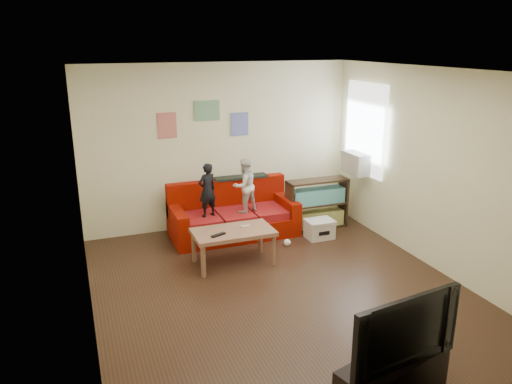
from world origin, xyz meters
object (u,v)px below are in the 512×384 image
object	(u,v)px
sofa	(233,217)
child_b	(244,186)
child_a	(207,190)
television	(397,326)
coffee_table	(233,235)
file_box	(320,229)
bookshelf	(317,206)
tv_stand	(392,379)

from	to	relation	value
sofa	child_b	distance (m)	0.60
sofa	child_a	xyz separation A→B (m)	(-0.45, -0.17, 0.54)
television	sofa	bearing A→B (deg)	82.88
coffee_table	file_box	world-z (taller)	coffee_table
file_box	child_a	bearing A→B (deg)	163.76
bookshelf	tv_stand	distance (m)	4.23
bookshelf	television	distance (m)	4.24
child_a	television	xyz separation A→B (m)	(0.52, -4.05, -0.10)
sofa	file_box	world-z (taller)	sofa
file_box	tv_stand	world-z (taller)	tv_stand
child_a	child_b	distance (m)	0.60
child_a	file_box	xyz separation A→B (m)	(1.69, -0.49, -0.68)
sofa	coffee_table	xyz separation A→B (m)	(-0.34, -1.08, 0.14)
bookshelf	file_box	distance (m)	0.52
sofa	bookshelf	size ratio (longest dim) A/B	1.92
child_b	sofa	bearing A→B (deg)	-65.98
tv_stand	bookshelf	bearing A→B (deg)	56.09
sofa	bookshelf	distance (m)	1.42
coffee_table	file_box	xyz separation A→B (m)	(1.58, 0.42, -0.28)
sofa	tv_stand	bearing A→B (deg)	-89.03
bookshelf	file_box	world-z (taller)	bookshelf
child_a	file_box	bearing A→B (deg)	145.26
bookshelf	tv_stand	xyz separation A→B (m)	(-1.34, -4.01, -0.16)
sofa	television	xyz separation A→B (m)	(0.07, -4.22, 0.44)
child_a	coffee_table	size ratio (longest dim) A/B	0.75
bookshelf	file_box	bearing A→B (deg)	-110.89
child_a	bookshelf	world-z (taller)	child_a
coffee_table	file_box	distance (m)	1.66
child_a	coffee_table	bearing A→B (deg)	78.19
television	bookshelf	bearing A→B (deg)	63.49
child_b	television	size ratio (longest dim) A/B	0.77
sofa	child_a	world-z (taller)	child_a
coffee_table	television	distance (m)	3.18
sofa	file_box	xyz separation A→B (m)	(1.24, -0.66, -0.14)
sofa	child_b	world-z (taller)	child_b
child_a	child_b	bearing A→B (deg)	161.50
child_a	coffee_table	world-z (taller)	child_a
sofa	tv_stand	xyz separation A→B (m)	(0.07, -4.22, -0.09)
file_box	tv_stand	xyz separation A→B (m)	(-1.17, -3.56, 0.05)
sofa	tv_stand	size ratio (longest dim) A/B	1.81
child_a	child_b	size ratio (longest dim) A/B	0.98
child_b	coffee_table	size ratio (longest dim) A/B	0.77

